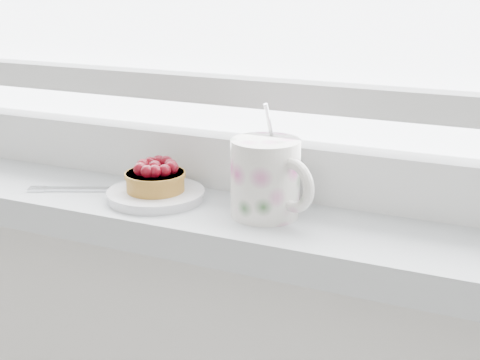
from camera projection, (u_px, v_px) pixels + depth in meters
The scene contains 4 objects.
saucer at pixel (156, 195), 0.85m from camera, with size 0.12×0.12×0.01m, color white.
raspberry_tart at pixel (156, 177), 0.84m from camera, with size 0.08×0.08×0.04m.
floral_mug at pixel (267, 177), 0.78m from camera, with size 0.13×0.11×0.13m.
fork at pixel (111, 189), 0.88m from camera, with size 0.21×0.11×0.00m.
Camera 1 is at (0.35, 1.19, 1.22)m, focal length 50.00 mm.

